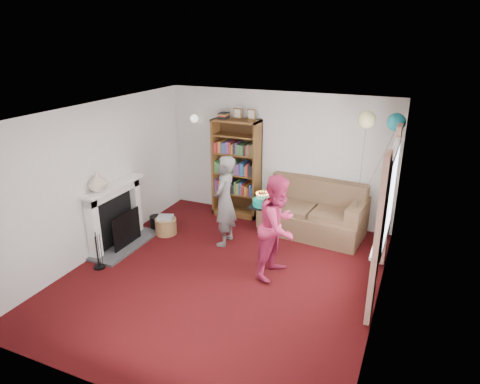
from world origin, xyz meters
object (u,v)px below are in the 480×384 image
at_px(person_striped, 225,201).
at_px(birthday_cake, 262,202).
at_px(person_magenta, 278,227).
at_px(bookcase, 237,169).
at_px(sofa, 314,214).

distance_m(person_striped, birthday_cake, 1.03).
height_order(person_magenta, birthday_cake, person_magenta).
bearing_deg(birthday_cake, person_striped, 150.96).
relative_size(person_magenta, birthday_cake, 4.48).
bearing_deg(bookcase, person_striped, -75.20).
bearing_deg(person_magenta, sofa, 4.60).
distance_m(person_striped, person_magenta, 1.32).
distance_m(sofa, person_striped, 1.76).
relative_size(person_striped, person_magenta, 1.00).
distance_m(bookcase, sofa, 1.78).
xyz_separation_m(bookcase, person_striped, (0.34, -1.30, -0.16)).
relative_size(sofa, person_magenta, 1.13).
distance_m(sofa, birthday_cake, 1.78).
xyz_separation_m(bookcase, sofa, (1.66, -0.23, -0.60)).
height_order(sofa, person_magenta, person_magenta).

